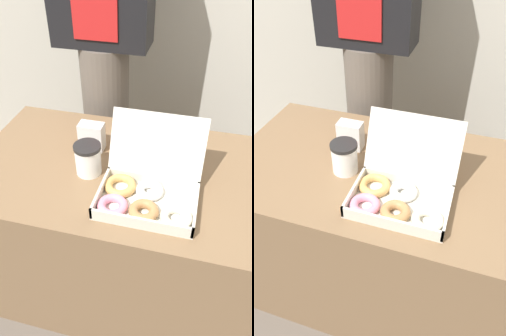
% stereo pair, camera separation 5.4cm
% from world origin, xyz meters
% --- Properties ---
extents(ground_plane, '(14.00, 14.00, 0.00)m').
position_xyz_m(ground_plane, '(0.00, 0.00, 0.00)').
color(ground_plane, '#665B51').
extents(table, '(1.09, 0.66, 0.73)m').
position_xyz_m(table, '(0.00, 0.00, 0.37)').
color(table, brown).
rests_on(table, ground_plane).
extents(donut_box, '(0.33, 0.30, 0.23)m').
position_xyz_m(donut_box, '(0.12, -0.14, 0.77)').
color(donut_box, silver).
rests_on(donut_box, table).
extents(coffee_cup, '(0.09, 0.09, 0.12)m').
position_xyz_m(coffee_cup, '(-0.10, -0.05, 0.79)').
color(coffee_cup, white).
rests_on(coffee_cup, table).
extents(napkin_holder, '(0.09, 0.06, 0.11)m').
position_xyz_m(napkin_holder, '(-0.13, 0.09, 0.78)').
color(napkin_holder, silver).
rests_on(napkin_holder, table).
extents(person_customer, '(0.42, 0.23, 1.82)m').
position_xyz_m(person_customer, '(-0.21, 0.53, 0.99)').
color(person_customer, '#665B51').
rests_on(person_customer, ground_plane).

